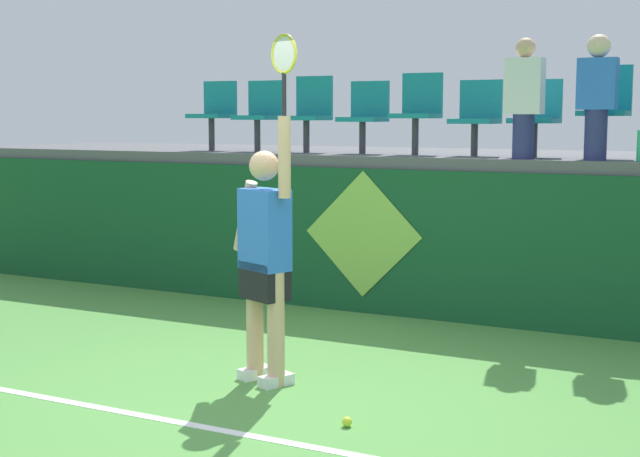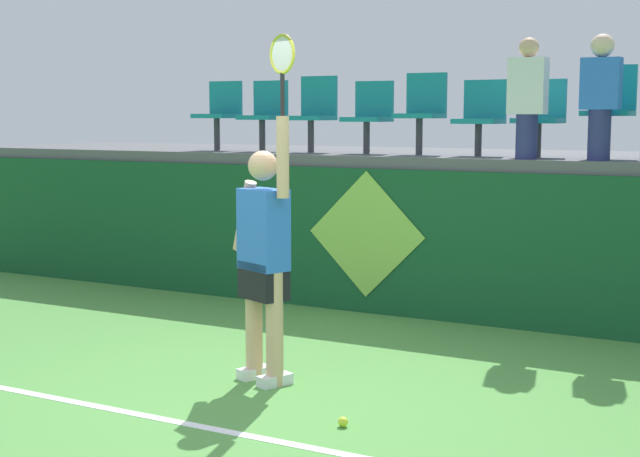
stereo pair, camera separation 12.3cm
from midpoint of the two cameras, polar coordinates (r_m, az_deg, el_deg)
name	(u,v)px [view 1 (the left image)]	position (r m, az deg, el deg)	size (l,w,h in m)	color
ground_plane	(265,401)	(6.56, -3.99, -10.62)	(40.00, 40.00, 0.00)	#519342
court_back_wall	(424,244)	(9.10, 6.07, -0.96)	(12.51, 0.20, 1.46)	#144C28
spectator_platform	(466,158)	(10.19, 8.67, 4.31)	(12.51, 2.58, 0.12)	#56565B
court_baseline_stripe	(213,429)	(6.05, -7.22, -12.17)	(11.26, 0.08, 0.01)	white
tennis_player	(265,254)	(6.80, -3.92, -1.58)	(0.71, 0.38, 2.55)	white
tennis_ball	(347,422)	(6.03, 1.09, -11.85)	(0.07, 0.07, 0.07)	#D1E533
stadium_chair_0	(215,111)	(10.85, -6.85, 7.23)	(0.44, 0.42, 0.80)	#38383D
stadium_chair_1	(261,112)	(10.52, -4.03, 7.22)	(0.44, 0.42, 0.80)	#38383D
stadium_chair_2	(310,111)	(10.21, -0.99, 7.30)	(0.44, 0.42, 0.84)	#38383D
stadium_chair_3	(365,113)	(9.90, 2.47, 7.13)	(0.44, 0.42, 0.77)	#38383D
stadium_chair_4	(418,109)	(9.67, 5.73, 7.37)	(0.44, 0.42, 0.85)	#38383D
stadium_chair_5	(477,114)	(9.45, 9.32, 6.98)	(0.44, 0.42, 0.76)	#38383D
stadium_chair_6	(536,114)	(9.28, 12.85, 6.92)	(0.44, 0.42, 0.76)	#38383D
stadium_chair_7	(606,105)	(9.14, 16.86, 7.29)	(0.44, 0.42, 0.88)	#38383D
spectator_1	(597,94)	(8.73, 16.37, 7.98)	(0.34, 0.21, 1.13)	navy
spectator_2	(524,97)	(8.84, 12.12, 7.98)	(0.34, 0.20, 1.12)	navy
wall_signage_mount	(362,312)	(9.37, 2.26, -5.21)	(1.27, 0.01, 1.44)	#144C28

